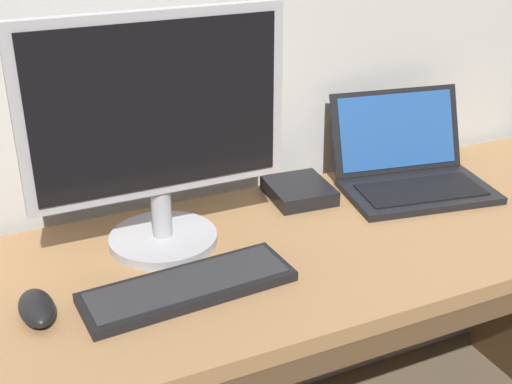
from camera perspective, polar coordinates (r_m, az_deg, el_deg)
desk at (r=1.54m, az=3.82°, el=-10.72°), size 1.72×0.59×0.73m
laptop_black at (r=1.71m, az=13.10°, el=1.52°), size 0.39×0.34×0.22m
external_monitor at (r=1.33m, az=-8.32°, el=5.00°), size 0.53×0.23×0.49m
wired_keyboard at (r=1.28m, az=-5.74°, el=-7.97°), size 0.41×0.16×0.02m
computer_mouse at (r=1.26m, az=-18.09°, el=-9.31°), size 0.06×0.12×0.04m
external_drive_box at (r=1.63m, az=3.65°, el=0.11°), size 0.15×0.17×0.04m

